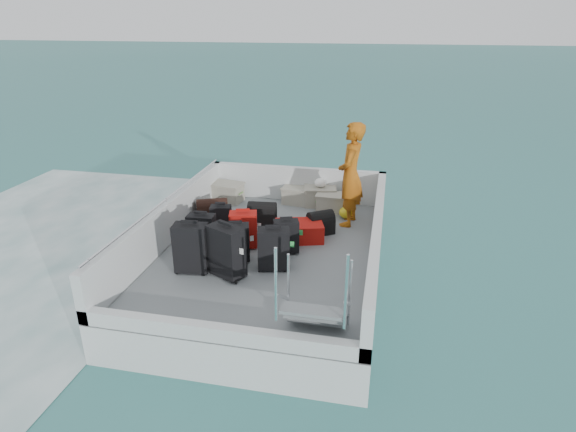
# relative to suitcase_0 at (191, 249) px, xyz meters

# --- Properties ---
(ground) EXTENTS (160.00, 160.00, 0.00)m
(ground) POSITION_rel_suitcase_0_xyz_m (0.93, 0.93, -1.00)
(ground) COLOR #1C6460
(ground) RESTS_ON ground
(wake_foam) EXTENTS (10.00, 10.00, 0.00)m
(wake_foam) POSITION_rel_suitcase_0_xyz_m (-3.87, 0.93, -1.00)
(wake_foam) COLOR white
(wake_foam) RESTS_ON ground
(ferry_hull) EXTENTS (3.60, 5.00, 0.60)m
(ferry_hull) POSITION_rel_suitcase_0_xyz_m (0.93, 0.93, -0.70)
(ferry_hull) COLOR silver
(ferry_hull) RESTS_ON ground
(deck) EXTENTS (3.30, 4.70, 0.02)m
(deck) POSITION_rel_suitcase_0_xyz_m (0.93, 0.93, -0.39)
(deck) COLOR slate
(deck) RESTS_ON ferry_hull
(deck_fittings) EXTENTS (3.60, 5.00, 0.90)m
(deck_fittings) POSITION_rel_suitcase_0_xyz_m (1.27, 0.61, -0.01)
(deck_fittings) COLOR #B9BEBE
(deck_fittings) RESTS_ON deck
(suitcase_0) EXTENTS (0.52, 0.33, 0.76)m
(suitcase_0) POSITION_rel_suitcase_0_xyz_m (0.00, 0.00, 0.00)
(suitcase_0) COLOR black
(suitcase_0) RESTS_ON deck
(suitcase_1) EXTENTS (0.44, 0.27, 0.64)m
(suitcase_1) POSITION_rel_suitcase_0_xyz_m (-0.09, 0.65, -0.06)
(suitcase_1) COLOR black
(suitcase_1) RESTS_ON deck
(suitcase_2) EXTENTS (0.39, 0.28, 0.52)m
(suitcase_2) POSITION_rel_suitcase_0_xyz_m (-0.04, 1.40, -0.12)
(suitcase_2) COLOR black
(suitcase_2) RESTS_ON deck
(suitcase_3) EXTENTS (0.60, 0.50, 0.79)m
(suitcase_3) POSITION_rel_suitcase_0_xyz_m (0.55, -0.01, 0.01)
(suitcase_3) COLOR black
(suitcase_3) RESTS_ON deck
(suitcase_4) EXTENTS (0.46, 0.35, 0.60)m
(suitcase_4) POSITION_rel_suitcase_0_xyz_m (0.54, 0.47, -0.08)
(suitcase_4) COLOR black
(suitcase_4) RESTS_ON deck
(suitcase_5) EXTENTS (0.49, 0.36, 0.61)m
(suitcase_5) POSITION_rel_suitcase_0_xyz_m (0.51, 0.96, -0.07)
(suitcase_5) COLOR #A2150C
(suitcase_5) RESTS_ON deck
(suitcase_6) EXTENTS (0.52, 0.38, 0.65)m
(suitcase_6) POSITION_rel_suitcase_0_xyz_m (1.17, 0.34, -0.05)
(suitcase_6) COLOR black
(suitcase_6) RESTS_ON deck
(suitcase_7) EXTENTS (0.45, 0.34, 0.56)m
(suitcase_7) POSITION_rel_suitcase_0_xyz_m (1.24, 0.90, -0.10)
(suitcase_7) COLOR black
(suitcase_7) RESTS_ON deck
(suitcase_8) EXTENTS (0.90, 0.72, 0.31)m
(suitcase_8) POSITION_rel_suitcase_0_xyz_m (1.35, 1.43, -0.23)
(suitcase_8) COLOR #A2150C
(suitcase_8) RESTS_ON deck
(duffel_0) EXTENTS (0.64, 0.49, 0.32)m
(duffel_0) POSITION_rel_suitcase_0_xyz_m (-0.41, 1.95, -0.22)
(duffel_0) COLOR black
(duffel_0) RESTS_ON deck
(duffel_1) EXTENTS (0.54, 0.34, 0.32)m
(duffel_1) POSITION_rel_suitcase_0_xyz_m (0.55, 1.98, -0.22)
(duffel_1) COLOR black
(duffel_1) RESTS_ON deck
(duffel_2) EXTENTS (0.54, 0.50, 0.32)m
(duffel_2) POSITION_rel_suitcase_0_xyz_m (1.67, 1.77, -0.22)
(duffel_2) COLOR black
(duffel_2) RESTS_ON deck
(crate_0) EXTENTS (0.66, 0.50, 0.36)m
(crate_0) POSITION_rel_suitcase_0_xyz_m (-0.45, 2.95, -0.20)
(crate_0) COLOR gray
(crate_0) RESTS_ON deck
(crate_1) EXTENTS (0.57, 0.43, 0.32)m
(crate_1) POSITION_rel_suitcase_0_xyz_m (0.97, 3.13, -0.22)
(crate_1) COLOR gray
(crate_1) RESTS_ON deck
(crate_2) EXTENTS (0.66, 0.51, 0.36)m
(crate_2) POSITION_rel_suitcase_0_xyz_m (1.46, 3.12, -0.20)
(crate_2) COLOR gray
(crate_2) RESTS_ON deck
(crate_3) EXTENTS (0.56, 0.39, 0.33)m
(crate_3) POSITION_rel_suitcase_0_xyz_m (1.72, 2.85, -0.22)
(crate_3) COLOR gray
(crate_3) RESTS_ON deck
(yellow_bag) EXTENTS (0.28, 0.26, 0.22)m
(yellow_bag) POSITION_rel_suitcase_0_xyz_m (2.05, 2.56, -0.27)
(yellow_bag) COLOR gold
(yellow_bag) RESTS_ON deck
(white_bag) EXTENTS (0.24, 0.24, 0.18)m
(white_bag) POSITION_rel_suitcase_0_xyz_m (1.46, 3.12, 0.07)
(white_bag) COLOR white
(white_bag) RESTS_ON crate_2
(passenger) EXTENTS (0.52, 0.74, 1.88)m
(passenger) POSITION_rel_suitcase_0_xyz_m (2.11, 2.31, 0.56)
(passenger) COLOR orange
(passenger) RESTS_ON deck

